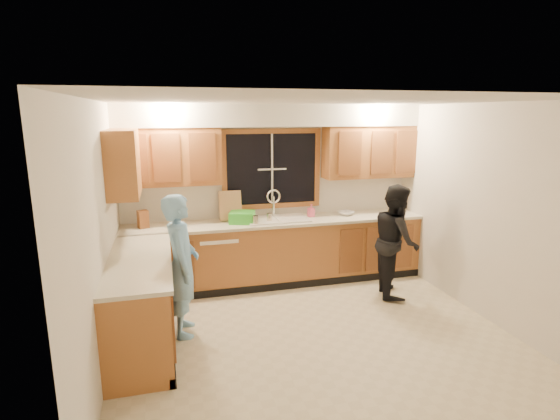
% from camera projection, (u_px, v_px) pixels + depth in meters
% --- Properties ---
extents(floor, '(4.20, 4.20, 0.00)m').
position_uv_depth(floor, '(314.00, 335.00, 4.79)').
color(floor, beige).
rests_on(floor, ground).
extents(ceiling, '(4.20, 4.20, 0.00)m').
position_uv_depth(ceiling, '(318.00, 100.00, 4.25)').
color(ceiling, silver).
extents(wall_back, '(4.20, 0.00, 4.20)m').
position_uv_depth(wall_back, '(272.00, 193.00, 6.31)').
color(wall_back, silver).
rests_on(wall_back, ground).
extents(wall_left, '(0.00, 3.80, 3.80)m').
position_uv_depth(wall_left, '(99.00, 239.00, 3.99)').
color(wall_left, silver).
rests_on(wall_left, ground).
extents(wall_right, '(0.00, 3.80, 3.80)m').
position_uv_depth(wall_right, '(487.00, 213.00, 5.05)').
color(wall_right, silver).
rests_on(wall_right, ground).
extents(base_cabinets_back, '(4.20, 0.60, 0.88)m').
position_uv_depth(base_cabinets_back, '(277.00, 253.00, 6.20)').
color(base_cabinets_back, '#AB6731').
rests_on(base_cabinets_back, ground).
extents(base_cabinets_left, '(0.60, 1.90, 0.88)m').
position_uv_depth(base_cabinets_left, '(141.00, 302.00, 4.57)').
color(base_cabinets_left, '#AB6731').
rests_on(base_cabinets_left, ground).
extents(countertop_back, '(4.20, 0.63, 0.04)m').
position_uv_depth(countertop_back, '(277.00, 222.00, 6.09)').
color(countertop_back, beige).
rests_on(countertop_back, base_cabinets_back).
extents(countertop_left, '(0.63, 1.90, 0.04)m').
position_uv_depth(countertop_left, '(140.00, 261.00, 4.47)').
color(countertop_left, beige).
rests_on(countertop_left, base_cabinets_left).
extents(upper_cabinets_left, '(1.35, 0.33, 0.75)m').
position_uv_depth(upper_cabinets_left, '(168.00, 157.00, 5.67)').
color(upper_cabinets_left, '#AB6731').
rests_on(upper_cabinets_left, wall_back).
extents(upper_cabinets_right, '(1.35, 0.33, 0.75)m').
position_uv_depth(upper_cabinets_right, '(369.00, 152.00, 6.39)').
color(upper_cabinets_right, '#AB6731').
rests_on(upper_cabinets_right, wall_back).
extents(upper_cabinets_return, '(0.33, 0.90, 0.75)m').
position_uv_depth(upper_cabinets_return, '(123.00, 163.00, 4.96)').
color(upper_cabinets_return, '#AB6731').
rests_on(upper_cabinets_return, wall_left).
extents(soffit, '(4.20, 0.35, 0.30)m').
position_uv_depth(soffit, '(275.00, 115.00, 5.91)').
color(soffit, silver).
rests_on(soffit, wall_back).
extents(window_frame, '(1.44, 0.03, 1.14)m').
position_uv_depth(window_frame, '(272.00, 169.00, 6.23)').
color(window_frame, black).
rests_on(window_frame, wall_back).
extents(sink, '(0.86, 0.52, 0.57)m').
position_uv_depth(sink, '(277.00, 224.00, 6.12)').
color(sink, white).
rests_on(sink, countertop_back).
extents(dishwasher, '(0.60, 0.56, 0.82)m').
position_uv_depth(dishwasher, '(217.00, 260.00, 5.99)').
color(dishwasher, silver).
rests_on(dishwasher, floor).
extents(stove, '(0.58, 0.75, 0.90)m').
position_uv_depth(stove, '(139.00, 327.00, 4.03)').
color(stove, silver).
rests_on(stove, floor).
extents(man, '(0.39, 0.58, 1.56)m').
position_uv_depth(man, '(182.00, 265.00, 4.69)').
color(man, '#77B0E1').
rests_on(man, floor).
extents(woman, '(0.75, 0.85, 1.49)m').
position_uv_depth(woman, '(396.00, 240.00, 5.74)').
color(woman, black).
rests_on(woman, floor).
extents(knife_block, '(0.16, 0.15, 0.23)m').
position_uv_depth(knife_block, '(143.00, 219.00, 5.65)').
color(knife_block, brown).
rests_on(knife_block, countertop_back).
extents(cutting_board, '(0.31, 0.11, 0.41)m').
position_uv_depth(cutting_board, '(230.00, 206.00, 6.05)').
color(cutting_board, tan).
rests_on(cutting_board, countertop_back).
extents(dish_crate, '(0.40, 0.39, 0.15)m').
position_uv_depth(dish_crate, '(242.00, 217.00, 5.94)').
color(dish_crate, green).
rests_on(dish_crate, countertop_back).
extents(soap_bottle, '(0.10, 0.10, 0.18)m').
position_uv_depth(soap_bottle, '(311.00, 210.00, 6.28)').
color(soap_bottle, '#E3567A').
rests_on(soap_bottle, countertop_back).
extents(bowl, '(0.29, 0.29, 0.05)m').
position_uv_depth(bowl, '(346.00, 213.00, 6.39)').
color(bowl, silver).
rests_on(bowl, countertop_back).
extents(can_left, '(0.08, 0.08, 0.13)m').
position_uv_depth(can_left, '(256.00, 221.00, 5.79)').
color(can_left, beige).
rests_on(can_left, countertop_back).
extents(can_right, '(0.07, 0.07, 0.12)m').
position_uv_depth(can_right, '(269.00, 218.00, 5.96)').
color(can_right, beige).
rests_on(can_right, countertop_back).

